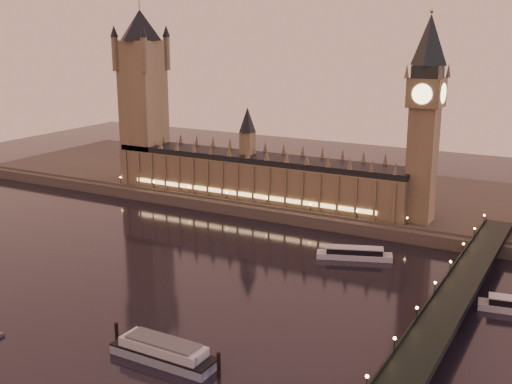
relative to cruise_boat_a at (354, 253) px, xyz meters
The scene contains 8 objects.
ground 79.22m from the cruise_boat_a, 119.86° to the right, with size 700.00×700.00×0.00m, color black.
far_embankment 96.79m from the cruise_boat_a, 95.59° to the left, with size 560.00×130.00×6.00m, color #423D35.
palace_of_westminster 97.16m from the cruise_boat_a, 146.67° to the left, with size 180.00×26.62×52.00m.
victoria_tower 179.37m from the cruise_boat_a, 161.83° to the left, with size 31.68×31.68×118.00m.
big_ben 82.10m from the cruise_boat_a, 74.45° to the left, with size 17.68×17.68×104.00m.
westminster_bridge 86.31m from the cruise_boat_a, 52.77° to the right, with size 13.20×260.00×15.30m.
cruise_boat_a is the anchor object (origin of this frame).
moored_barge 117.73m from the cruise_boat_a, 99.79° to the right, with size 41.29×10.49×7.57m.
Camera 1 is at (132.93, -192.59, 101.84)m, focal length 45.00 mm.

